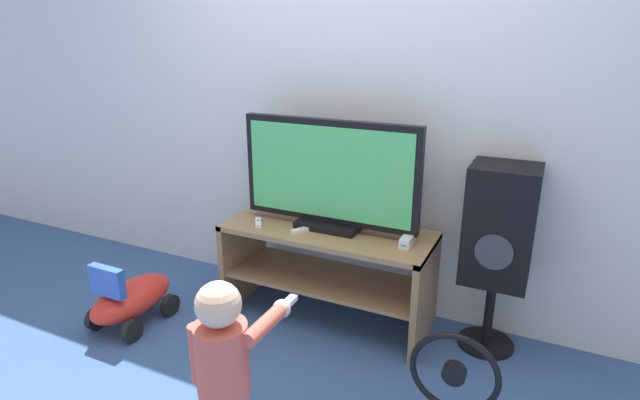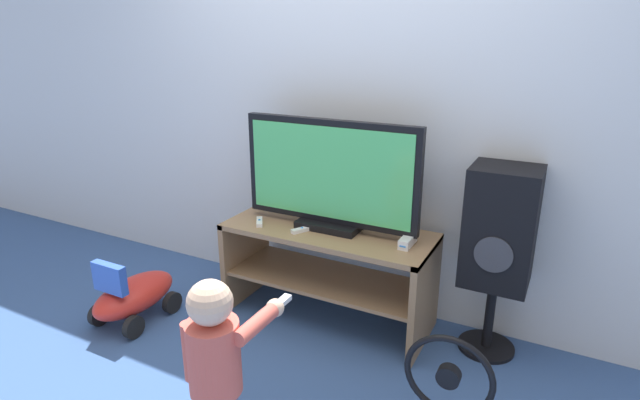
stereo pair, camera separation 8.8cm
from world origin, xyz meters
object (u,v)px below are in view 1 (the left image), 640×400
object	(u,v)px
game_console	(408,240)
remote_secondary	(302,230)
speaker_tower	(499,229)
child	(225,359)
remote_primary	(258,223)
ride_on_toy	(131,298)
television	(329,176)
floor_fan	(453,386)

from	to	relation	value
game_console	remote_secondary	distance (m)	0.60
game_console	speaker_tower	size ratio (longest dim) A/B	0.16
game_console	child	xyz separation A→B (m)	(-0.38, -1.12, -0.13)
remote_primary	ride_on_toy	distance (m)	0.87
television	child	world-z (taller)	television
television	remote_primary	xyz separation A→B (m)	(-0.40, -0.13, -0.30)
remote_primary	game_console	bearing A→B (deg)	6.51
television	floor_fan	bearing A→B (deg)	-35.02
game_console	floor_fan	xyz separation A→B (m)	(0.38, -0.57, -0.39)
remote_secondary	child	bearing A→B (deg)	-78.55
television	remote_primary	distance (m)	0.51
speaker_tower	floor_fan	bearing A→B (deg)	-94.34
speaker_tower	ride_on_toy	size ratio (longest dim) A/B	1.84
floor_fan	ride_on_toy	world-z (taller)	floor_fan
remote_secondary	floor_fan	world-z (taller)	remote_secondary
child	ride_on_toy	size ratio (longest dim) A/B	1.43
game_console	floor_fan	world-z (taller)	game_console
child	floor_fan	size ratio (longest dim) A/B	1.68
remote_primary	speaker_tower	world-z (taller)	speaker_tower
speaker_tower	ride_on_toy	xyz separation A→B (m)	(-1.93, -0.68, -0.52)
floor_fan	television	bearing A→B (deg)	144.98
remote_primary	ride_on_toy	bearing A→B (deg)	-144.09
child	remote_primary	bearing A→B (deg)	115.74
remote_secondary	speaker_tower	size ratio (longest dim) A/B	0.13
game_console	child	distance (m)	1.19
remote_primary	floor_fan	size ratio (longest dim) A/B	0.27
speaker_tower	floor_fan	distance (m)	0.85
child	television	bearing A→B (deg)	94.74
remote_secondary	remote_primary	bearing A→B (deg)	-178.34
remote_secondary	game_console	bearing A→B (deg)	8.81
television	remote_secondary	size ratio (longest dim) A/B	7.99
television	remote_primary	bearing A→B (deg)	-161.84
television	floor_fan	xyz separation A→B (m)	(0.86, -0.60, -0.67)
television	child	size ratio (longest dim) A/B	1.31
television	game_console	distance (m)	0.55
television	child	distance (m)	1.23
child	floor_fan	bearing A→B (deg)	35.70
television	ride_on_toy	world-z (taller)	television
game_console	child	world-z (taller)	child
remote_secondary	ride_on_toy	bearing A→B (deg)	-153.20
child	speaker_tower	world-z (taller)	speaker_tower
remote_secondary	television	bearing A→B (deg)	47.16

